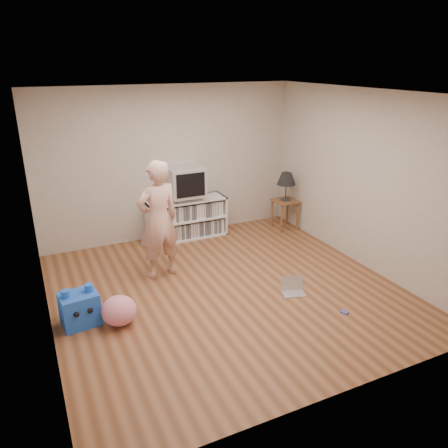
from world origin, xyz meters
TOP-DOWN VIEW (x-y plane):
  - ground at (0.00, 0.00)m, footprint 4.50×4.50m
  - walls at (0.00, 0.00)m, footprint 4.52×4.52m
  - ceiling at (0.00, 0.00)m, footprint 4.50×4.50m
  - media_unit at (0.19, 2.04)m, footprint 1.40×0.45m
  - dvd_deck at (0.19, 2.02)m, footprint 0.45×0.35m
  - crt_tv at (0.19, 2.02)m, footprint 0.60×0.53m
  - side_table at (1.99, 1.65)m, footprint 0.42×0.42m
  - table_lamp at (1.99, 1.65)m, footprint 0.34×0.34m
  - person at (-0.67, 0.81)m, footprint 0.69×0.52m
  - laptop at (0.79, -0.44)m, footprint 0.36×0.32m
  - playing_cards at (1.09, -1.16)m, footprint 0.09×0.11m
  - plush_blue at (-1.92, -0.00)m, footprint 0.46×0.41m
  - plush_pink at (-1.50, -0.19)m, footprint 0.44×0.44m

SIDE VIEW (x-z plane):
  - ground at x=0.00m, z-range 0.00..0.00m
  - playing_cards at x=1.09m, z-range 0.00..0.02m
  - laptop at x=0.79m, z-range -0.05..0.16m
  - plush_pink at x=-1.50m, z-range 0.00..0.35m
  - plush_blue at x=-1.92m, z-range -0.04..0.46m
  - media_unit at x=0.19m, z-range 0.00..0.70m
  - side_table at x=1.99m, z-range 0.14..0.69m
  - dvd_deck at x=0.19m, z-range 0.70..0.77m
  - person at x=-0.67m, z-range 0.00..1.72m
  - table_lamp at x=1.99m, z-range 0.68..1.20m
  - crt_tv at x=0.19m, z-range 0.77..1.27m
  - walls at x=0.00m, z-range 0.00..2.60m
  - ceiling at x=0.00m, z-range 2.60..2.60m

